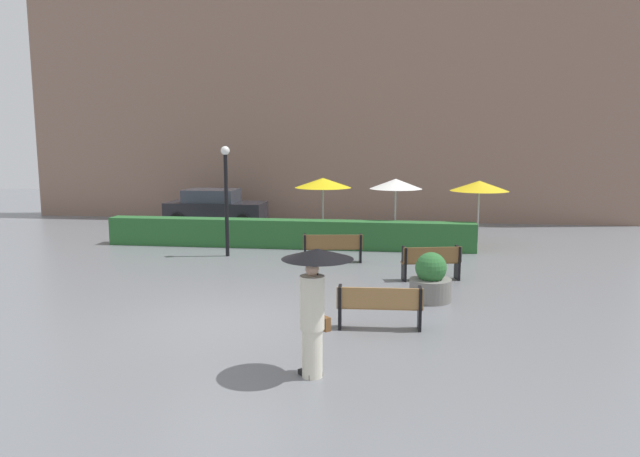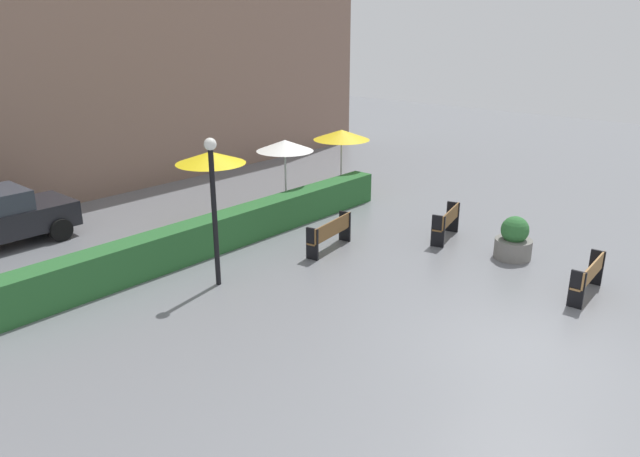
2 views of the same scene
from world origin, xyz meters
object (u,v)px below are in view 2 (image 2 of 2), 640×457
at_px(bench_far_right, 447,221).
at_px(lamp_post, 213,196).
at_px(planter_pot, 514,240).
at_px(bench_near_right, 589,275).
at_px(patio_umbrella_yellow_far, 342,135).
at_px(patio_umbrella_white, 285,146).
at_px(patio_umbrella_yellow, 210,158).
at_px(bench_back_row, 331,232).

xyz_separation_m(bench_far_right, lamp_post, (-6.26, 2.48, 1.63)).
relative_size(planter_pot, lamp_post, 0.33).
relative_size(bench_far_right, bench_near_right, 0.95).
distance_m(bench_near_right, patio_umbrella_yellow_far, 10.25).
xyz_separation_m(lamp_post, patio_umbrella_yellow_far, (8.12, 2.90, -0.07)).
xyz_separation_m(bench_far_right, patio_umbrella_yellow_far, (1.85, 5.38, 1.57)).
distance_m(bench_far_right, patio_umbrella_white, 5.71).
distance_m(lamp_post, patio_umbrella_yellow, 4.27).
relative_size(bench_back_row, bench_far_right, 1.14).
bearing_deg(bench_near_right, patio_umbrella_yellow, 103.50).
height_order(planter_pot, patio_umbrella_white, patio_umbrella_white).
xyz_separation_m(bench_far_right, patio_umbrella_yellow, (-3.63, 5.85, 1.59)).
distance_m(patio_umbrella_yellow, patio_umbrella_yellow_far, 5.50).
distance_m(bench_far_right, patio_umbrella_yellow_far, 5.90).
bearing_deg(lamp_post, patio_umbrella_yellow, 51.98).
xyz_separation_m(patio_umbrella_yellow, patio_umbrella_white, (2.63, -0.46, 0.02)).
xyz_separation_m(patio_umbrella_yellow, patio_umbrella_yellow_far, (5.48, -0.47, -0.02)).
relative_size(bench_near_right, lamp_post, 0.48).
distance_m(lamp_post, patio_umbrella_white, 6.01).
bearing_deg(patio_umbrella_yellow, patio_umbrella_white, -9.96).
bearing_deg(patio_umbrella_yellow, bench_back_row, -78.37).
bearing_deg(planter_pot, bench_far_right, 86.66).
bearing_deg(bench_far_right, patio_umbrella_yellow, 121.84).
height_order(bench_back_row, patio_umbrella_yellow, patio_umbrella_yellow).
distance_m(bench_back_row, planter_pot, 4.80).
bearing_deg(patio_umbrella_yellow_far, bench_back_row, -143.58).
relative_size(bench_near_right, patio_umbrella_white, 0.72).
height_order(bench_near_right, planter_pot, planter_pot).
distance_m(bench_near_right, planter_pot, 2.49).
bearing_deg(patio_umbrella_yellow_far, planter_pot, -104.89).
bearing_deg(lamp_post, bench_near_right, -53.14).
xyz_separation_m(bench_back_row, patio_umbrella_yellow_far, (4.68, 3.45, 1.59)).
bearing_deg(lamp_post, planter_pot, -36.30).
relative_size(planter_pot, patio_umbrella_yellow_far, 0.50).
distance_m(bench_far_right, patio_umbrella_yellow, 7.07).
height_order(lamp_post, patio_umbrella_yellow_far, lamp_post).
bearing_deg(planter_pot, patio_umbrella_white, 96.79).
xyz_separation_m(bench_near_right, lamp_post, (-5.06, 6.75, 1.66)).
bearing_deg(bench_near_right, bench_back_row, 104.68).
bearing_deg(bench_back_row, bench_near_right, -75.32).
bearing_deg(patio_umbrella_white, patio_umbrella_yellow, 170.04).
bearing_deg(bench_back_row, patio_umbrella_yellow, 101.63).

